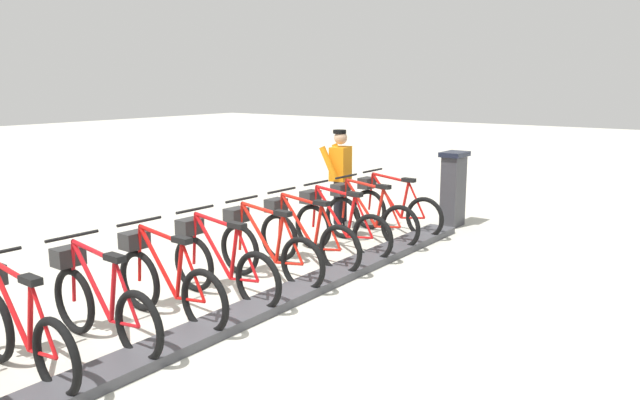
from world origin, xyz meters
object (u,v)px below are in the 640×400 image
(bike_docked_0, at_px, (392,207))
(bike_docked_2, at_px, (338,225))
(payment_kiosk, at_px, (453,188))
(bike_docked_6, at_px, (165,281))
(bike_docked_8, at_px, (18,328))
(worker_near_rack, at_px, (340,175))
(bike_docked_7, at_px, (100,302))
(bike_docked_5, at_px, (220,263))
(bike_docked_4, at_px, (265,248))
(bike_docked_3, at_px, (304,236))
(bike_docked_1, at_px, (367,216))

(bike_docked_0, distance_m, bike_docked_2, 1.56)
(payment_kiosk, height_order, bike_docked_6, payment_kiosk)
(bike_docked_8, bearing_deg, worker_near_rack, -81.54)
(bike_docked_2, height_order, bike_docked_7, same)
(bike_docked_0, relative_size, bike_docked_2, 1.00)
(payment_kiosk, relative_size, bike_docked_5, 0.74)
(bike_docked_4, xyz_separation_m, bike_docked_7, (0.00, 2.34, 0.00))
(bike_docked_0, bearing_deg, bike_docked_4, 90.00)
(worker_near_rack, bearing_deg, bike_docked_8, 98.46)
(bike_docked_5, bearing_deg, bike_docked_2, -90.00)
(bike_docked_0, relative_size, bike_docked_3, 1.00)
(bike_docked_2, xyz_separation_m, bike_docked_7, (0.00, 3.89, 0.00))
(bike_docked_2, xyz_separation_m, bike_docked_4, (0.00, 1.56, 0.00))
(bike_docked_4, bearing_deg, bike_docked_7, 90.00)
(bike_docked_1, xyz_separation_m, bike_docked_3, (0.00, 1.56, 0.00))
(bike_docked_4, xyz_separation_m, bike_docked_5, (0.00, 0.78, 0.00))
(bike_docked_1, height_order, bike_docked_3, same)
(bike_docked_8, bearing_deg, bike_docked_1, -90.00)
(bike_docked_2, relative_size, bike_docked_3, 1.00)
(bike_docked_3, bearing_deg, bike_docked_5, 90.00)
(bike_docked_4, relative_size, bike_docked_6, 1.00)
(bike_docked_2, xyz_separation_m, bike_docked_5, (0.00, 2.34, 0.00))
(payment_kiosk, height_order, bike_docked_2, payment_kiosk)
(bike_docked_6, height_order, bike_docked_7, same)
(bike_docked_7, height_order, bike_docked_8, same)
(bike_docked_0, xyz_separation_m, bike_docked_7, (0.00, 5.45, 0.00))
(payment_kiosk, bearing_deg, bike_docked_6, 84.31)
(payment_kiosk, xyz_separation_m, bike_docked_6, (0.57, 5.74, -0.24))
(bike_docked_2, height_order, worker_near_rack, worker_near_rack)
(payment_kiosk, distance_m, bike_docked_8, 7.32)
(bike_docked_3, bearing_deg, bike_docked_7, 90.00)
(bike_docked_5, bearing_deg, payment_kiosk, -96.58)
(bike_docked_5, relative_size, worker_near_rack, 1.04)
(bike_docked_5, height_order, bike_docked_8, same)
(bike_docked_2, bearing_deg, bike_docked_5, 90.00)
(bike_docked_8, relative_size, worker_near_rack, 1.04)
(bike_docked_1, bearing_deg, bike_docked_0, -90.00)
(bike_docked_7, xyz_separation_m, worker_near_rack, (0.90, -5.24, 0.48))
(payment_kiosk, height_order, bike_docked_5, payment_kiosk)
(bike_docked_3, relative_size, bike_docked_4, 1.00)
(payment_kiosk, bearing_deg, bike_docked_7, 84.99)
(bike_docked_4, xyz_separation_m, bike_docked_6, (0.00, 1.56, 0.00))
(bike_docked_1, relative_size, bike_docked_5, 1.00)
(payment_kiosk, xyz_separation_m, worker_near_rack, (1.47, 1.27, 0.24))
(bike_docked_3, height_order, worker_near_rack, worker_near_rack)
(bike_docked_7, distance_m, worker_near_rack, 5.34)
(bike_docked_2, bearing_deg, bike_docked_4, 90.00)
(worker_near_rack, bearing_deg, bike_docked_0, -167.17)
(bike_docked_6, distance_m, worker_near_rack, 4.58)
(bike_docked_3, distance_m, bike_docked_8, 3.89)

